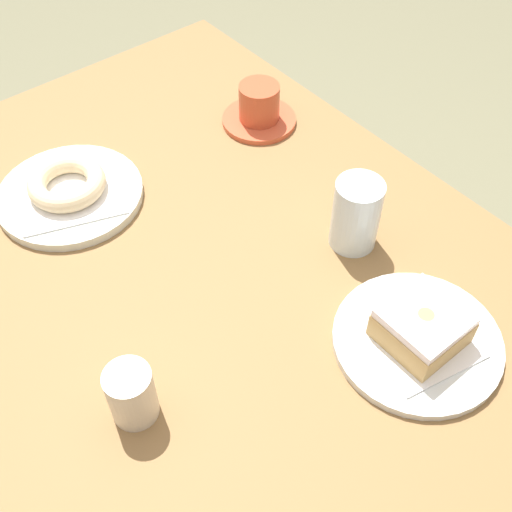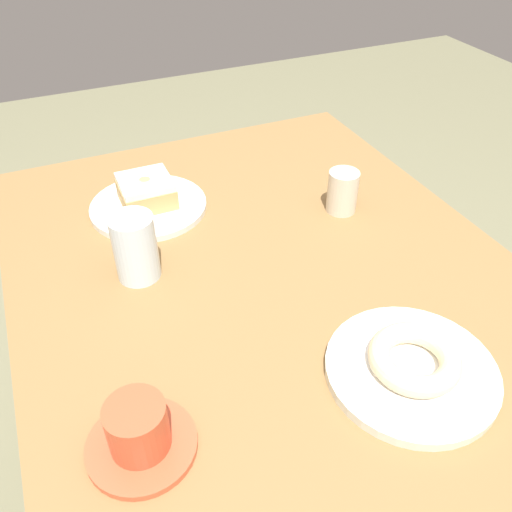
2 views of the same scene
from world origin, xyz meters
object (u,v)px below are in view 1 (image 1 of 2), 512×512
water_glass (356,214)px  sugar_jar (131,394)px  coffee_cup (259,108)px  donut_glazed_square (422,326)px  plate_glazed_square (417,341)px  donut_sugar_ring (67,183)px  plate_sugar_ring (70,195)px

water_glass → sugar_jar: bearing=94.7°
water_glass → coffee_cup: water_glass is taller
donut_glazed_square → plate_glazed_square: bearing=0.0°
donut_sugar_ring → coffee_cup: coffee_cup is taller
coffee_cup → donut_glazed_square: bearing=164.3°
donut_glazed_square → coffee_cup: size_ratio=0.73×
coffee_cup → sugar_jar: size_ratio=1.62×
plate_glazed_square → donut_glazed_square: (0.00, 0.00, 0.03)m
donut_sugar_ring → plate_glazed_square: size_ratio=0.55×
sugar_jar → plate_sugar_ring: bearing=-17.3°
donut_sugar_ring → plate_sugar_ring: bearing=0.0°
plate_glazed_square → coffee_cup: bearing=-15.7°
donut_glazed_square → water_glass: 0.19m
plate_sugar_ring → donut_sugar_ring: bearing=0.0°
coffee_cup → plate_sugar_ring: bearing=83.9°
plate_glazed_square → donut_glazed_square: 0.03m
donut_sugar_ring → water_glass: 0.44m
plate_sugar_ring → donut_glazed_square: size_ratio=2.38×
water_glass → coffee_cup: (0.30, -0.07, -0.02)m
water_glass → plate_glazed_square: bearing=160.9°
donut_sugar_ring → donut_glazed_square: 0.57m
donut_glazed_square → donut_sugar_ring: bearing=22.3°
donut_sugar_ring → plate_glazed_square: 0.57m
plate_glazed_square → water_glass: 0.20m
donut_glazed_square → water_glass: bearing=-19.1°
plate_glazed_square → sugar_jar: size_ratio=2.72×
plate_sugar_ring → donut_glazed_square: donut_glazed_square is taller
water_glass → sugar_jar: (-0.03, 0.39, -0.02)m
plate_glazed_square → sugar_jar: (0.15, 0.33, 0.03)m
donut_sugar_ring → sugar_jar: sugar_jar is taller
coffee_cup → water_glass: bearing=166.4°
plate_sugar_ring → water_glass: bearing=-141.0°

